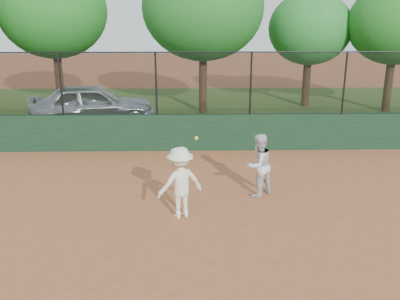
{
  "coord_description": "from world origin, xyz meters",
  "views": [
    {
      "loc": [
        0.56,
        -8.05,
        4.45
      ],
      "look_at": [
        0.8,
        2.2,
        1.2
      ],
      "focal_mm": 40.0,
      "sensor_mm": 36.0,
      "label": 1
    }
  ],
  "objects_px": {
    "player_main": "(180,183)",
    "tree_3": "(310,29)",
    "tree_4": "(396,23)",
    "player_second": "(258,165)",
    "tree_1": "(53,11)",
    "tree_2": "(203,7)",
    "parked_car": "(92,105)"
  },
  "relations": [
    {
      "from": "player_main",
      "to": "tree_3",
      "type": "xyz_separation_m",
      "value": [
        5.75,
        11.84,
        2.78
      ]
    },
    {
      "from": "tree_3",
      "to": "tree_4",
      "type": "distance_m",
      "value": 3.62
    },
    {
      "from": "player_second",
      "to": "tree_1",
      "type": "height_order",
      "value": "tree_1"
    },
    {
      "from": "tree_3",
      "to": "tree_4",
      "type": "bearing_deg",
      "value": -19.91
    },
    {
      "from": "tree_1",
      "to": "tree_2",
      "type": "relative_size",
      "value": 0.95
    },
    {
      "from": "parked_car",
      "to": "tree_3",
      "type": "height_order",
      "value": "tree_3"
    },
    {
      "from": "player_main",
      "to": "tree_3",
      "type": "relative_size",
      "value": 0.37
    },
    {
      "from": "tree_4",
      "to": "player_main",
      "type": "bearing_deg",
      "value": -130.77
    },
    {
      "from": "player_second",
      "to": "tree_1",
      "type": "distance_m",
      "value": 13.44
    },
    {
      "from": "player_main",
      "to": "tree_1",
      "type": "relative_size",
      "value": 0.3
    },
    {
      "from": "tree_2",
      "to": "player_main",
      "type": "bearing_deg",
      "value": -94.4
    },
    {
      "from": "player_second",
      "to": "tree_3",
      "type": "distance_m",
      "value": 11.68
    },
    {
      "from": "player_second",
      "to": "tree_3",
      "type": "relative_size",
      "value": 0.3
    },
    {
      "from": "parked_car",
      "to": "tree_2",
      "type": "bearing_deg",
      "value": -76.75
    },
    {
      "from": "player_second",
      "to": "tree_4",
      "type": "height_order",
      "value": "tree_4"
    },
    {
      "from": "tree_1",
      "to": "player_second",
      "type": "bearing_deg",
      "value": -53.53
    },
    {
      "from": "player_main",
      "to": "tree_2",
      "type": "xyz_separation_m",
      "value": [
        0.81,
        10.51,
        3.7
      ]
    },
    {
      "from": "player_main",
      "to": "player_second",
      "type": "bearing_deg",
      "value": 31.7
    },
    {
      "from": "tree_3",
      "to": "tree_4",
      "type": "relative_size",
      "value": 0.93
    },
    {
      "from": "tree_1",
      "to": "tree_4",
      "type": "distance_m",
      "value": 14.99
    },
    {
      "from": "parked_car",
      "to": "player_main",
      "type": "bearing_deg",
      "value": -168.72
    },
    {
      "from": "player_main",
      "to": "tree_3",
      "type": "height_order",
      "value": "tree_3"
    },
    {
      "from": "parked_car",
      "to": "tree_2",
      "type": "relative_size",
      "value": 0.72
    },
    {
      "from": "player_second",
      "to": "player_main",
      "type": "xyz_separation_m",
      "value": [
        -1.9,
        -1.18,
        0.02
      ]
    },
    {
      "from": "player_second",
      "to": "player_main",
      "type": "bearing_deg",
      "value": -6.09
    },
    {
      "from": "parked_car",
      "to": "tree_3",
      "type": "bearing_deg",
      "value": -82.11
    },
    {
      "from": "player_main",
      "to": "tree_4",
      "type": "xyz_separation_m",
      "value": [
        9.15,
        10.61,
        3.06
      ]
    },
    {
      "from": "parked_car",
      "to": "tree_3",
      "type": "relative_size",
      "value": 0.93
    },
    {
      "from": "player_main",
      "to": "tree_4",
      "type": "relative_size",
      "value": 0.34
    },
    {
      "from": "player_second",
      "to": "tree_2",
      "type": "height_order",
      "value": "tree_2"
    },
    {
      "from": "player_main",
      "to": "tree_1",
      "type": "height_order",
      "value": "tree_1"
    },
    {
      "from": "tree_2",
      "to": "tree_4",
      "type": "xyz_separation_m",
      "value": [
        8.34,
        0.1,
        -0.65
      ]
    }
  ]
}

